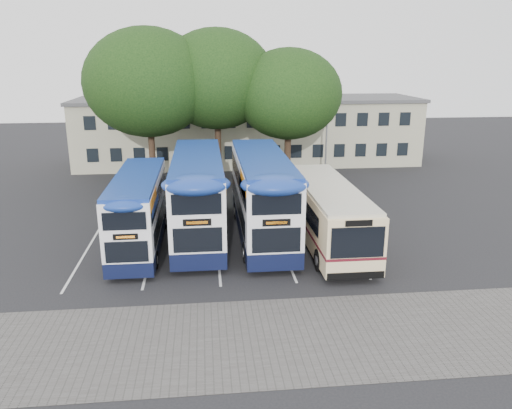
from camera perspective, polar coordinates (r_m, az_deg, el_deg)
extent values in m
plane|color=black|center=(23.76, 5.07, -8.40)|extent=(120.00, 120.00, 0.00)
cube|color=#595654|center=(19.11, 1.89, -15.02)|extent=(40.00, 6.00, 0.01)
cube|color=silver|center=(28.70, -18.63, -4.72)|extent=(0.12, 11.00, 0.01)
cube|color=silver|center=(28.12, -11.64, -4.61)|extent=(0.12, 11.00, 0.01)
cube|color=silver|center=(27.97, -4.47, -4.42)|extent=(0.12, 11.00, 0.01)
cube|color=silver|center=(28.26, 2.66, -4.16)|extent=(0.12, 11.00, 0.01)
cube|color=silver|center=(28.97, 9.54, -3.85)|extent=(0.12, 11.00, 0.01)
cube|color=#A8A387|center=(48.80, -0.88, 8.37)|extent=(32.00, 8.00, 6.00)
cube|color=#4C4C4F|center=(48.46, -0.89, 11.94)|extent=(32.40, 8.40, 0.30)
cube|color=black|center=(45.07, -0.41, 6.00)|extent=(30.00, 0.06, 1.20)
cube|color=black|center=(44.64, -0.42, 9.53)|extent=(30.00, 0.06, 1.20)
cylinder|color=gray|center=(42.73, 8.12, 9.05)|extent=(0.14, 0.14, 9.00)
cube|color=gray|center=(42.39, 8.37, 15.09)|extent=(0.12, 0.80, 0.12)
cube|color=gray|center=(42.00, 8.50, 15.00)|extent=(0.25, 0.50, 0.12)
cylinder|color=black|center=(39.33, -11.79, 5.99)|extent=(0.50, 0.50, 5.98)
ellipsoid|color=black|center=(38.74, -12.25, 13.48)|extent=(9.42, 9.42, 8.01)
cylinder|color=black|center=(40.12, -4.35, 6.59)|extent=(0.50, 0.50, 6.11)
ellipsoid|color=black|center=(39.54, -4.52, 14.11)|extent=(8.96, 8.96, 7.62)
cylinder|color=black|center=(39.07, 3.62, 5.76)|extent=(0.50, 0.50, 5.34)
ellipsoid|color=black|center=(38.47, 3.75, 12.49)|extent=(8.00, 8.00, 6.80)
cube|color=black|center=(27.96, -13.06, -3.44)|extent=(2.27, 9.54, 0.73)
cube|color=white|center=(27.42, -13.30, 0.04)|extent=(2.27, 9.54, 2.82)
cube|color=navy|center=(27.05, -13.50, 2.99)|extent=(2.23, 9.35, 0.27)
cube|color=black|center=(27.90, -13.13, -1.32)|extent=(2.31, 8.45, 0.91)
cube|color=black|center=(27.25, -13.39, 1.32)|extent=(2.31, 8.99, 0.82)
cube|color=orange|center=(23.98, -11.64, 0.59)|extent=(0.02, 2.91, 0.50)
cube|color=black|center=(22.93, -14.70, -3.60)|extent=(1.09, 0.06, 0.27)
cylinder|color=black|center=(30.76, -14.35, -2.04)|extent=(0.27, 0.91, 0.91)
cylinder|color=black|center=(30.52, -10.53, -1.94)|extent=(0.27, 0.91, 0.91)
cylinder|color=black|center=(25.30, -16.16, -6.30)|extent=(0.27, 0.91, 0.91)
cylinder|color=black|center=(25.00, -11.50, -6.24)|extent=(0.27, 0.91, 0.91)
cube|color=black|center=(28.90, -6.52, -2.19)|extent=(2.69, 11.30, 0.86)
cube|color=white|center=(28.30, -6.66, 1.83)|extent=(2.69, 11.30, 3.33)
cube|color=navy|center=(27.91, -6.78, 5.25)|extent=(2.64, 11.07, 0.32)
cube|color=black|center=(28.85, -6.59, 0.24)|extent=(2.73, 10.00, 1.08)
cube|color=black|center=(28.12, -6.71, 3.31)|extent=(2.73, 10.65, 0.97)
cube|color=orange|center=(24.39, -3.64, 2.76)|extent=(0.02, 3.44, 0.59)
cube|color=black|center=(22.89, -6.75, -2.05)|extent=(1.29, 0.06, 0.32)
cylinder|color=black|center=(32.13, -8.65, -0.74)|extent=(0.32, 1.08, 1.08)
cylinder|color=black|center=(32.10, -4.31, -0.61)|extent=(0.32, 1.08, 1.08)
cylinder|color=black|center=(25.55, -9.28, -5.41)|extent=(0.32, 1.08, 1.08)
cylinder|color=black|center=(25.51, -3.80, -5.25)|extent=(0.32, 1.08, 1.08)
cube|color=black|center=(28.69, 0.69, -2.22)|extent=(2.69, 11.31, 0.86)
cube|color=white|center=(28.08, 0.70, 1.84)|extent=(2.69, 11.31, 3.34)
cube|color=navy|center=(27.69, 0.71, 5.28)|extent=(2.64, 11.08, 0.32)
cube|color=black|center=(28.64, 0.62, 0.23)|extent=(2.73, 10.02, 1.08)
cube|color=black|center=(27.90, 0.71, 3.33)|extent=(2.73, 10.66, 0.97)
cube|color=orange|center=(24.39, 4.90, 2.75)|extent=(0.02, 3.45, 0.59)
cube|color=black|center=(22.71, 2.37, -2.08)|extent=(1.29, 0.06, 0.32)
cylinder|color=black|center=(31.76, -2.18, -0.76)|extent=(0.32, 1.08, 1.08)
cylinder|color=black|center=(32.01, 2.17, -0.62)|extent=(0.32, 1.08, 1.08)
cylinder|color=black|center=(25.19, -1.10, -5.50)|extent=(0.32, 1.08, 1.08)
cylinder|color=black|center=(25.49, 4.39, -5.27)|extent=(0.32, 1.08, 1.08)
cube|color=#A9140B|center=(29.38, 3.05, 3.99)|extent=(0.02, 4.31, 0.92)
cube|color=beige|center=(27.73, 8.15, -0.93)|extent=(2.76, 11.05, 2.82)
cube|color=beige|center=(27.32, 8.27, 1.99)|extent=(2.65, 10.60, 0.22)
cube|color=black|center=(28.10, 7.92, 0.32)|extent=(2.80, 8.84, 0.99)
cube|color=maroon|center=(27.87, 8.11, -1.85)|extent=(2.79, 11.07, 0.13)
cube|color=black|center=(22.58, 11.55, -4.29)|extent=(2.43, 0.06, 1.44)
cylinder|color=black|center=(24.43, 7.29, -6.34)|extent=(0.33, 1.10, 1.10)
cylinder|color=black|center=(25.10, 12.88, -6.00)|extent=(0.33, 1.10, 1.10)
cylinder|color=black|center=(30.91, 4.35, -1.26)|extent=(0.33, 1.10, 1.10)
cylinder|color=black|center=(31.44, 8.83, -1.10)|extent=(0.33, 1.10, 1.10)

